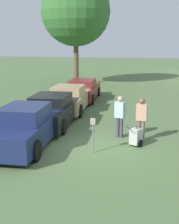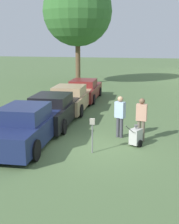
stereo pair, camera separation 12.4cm
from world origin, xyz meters
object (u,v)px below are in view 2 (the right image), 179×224
Objects in this scene: parked_car_tan at (70,99)px; parked_car_maroon at (84,90)px; person_worker at (120,114)px; parked_car_navy at (26,127)px; parked_car_black at (53,110)px; parking_meter at (92,129)px; person_supervisor at (141,117)px; equipment_cart at (136,136)px.

parked_car_tan reaches higher than parked_car_maroon.
person_worker is at bearing -69.43° from parked_car_maroon.
parked_car_black is (-0.00, 3.12, -0.04)m from parked_car_navy.
parking_meter is 0.73× the size of person_worker.
person_supervisor is (4.31, -1.66, 0.31)m from parked_car_black.
parked_car_maroon is at bearing 104.96° from parking_meter.
equipment_cart is at bearing -55.13° from parked_car_tan.
parked_car_navy is at bearing -92.73° from parked_car_maroon.
parked_car_black reaches higher than parked_car_tan.
parked_car_tan is 3.50m from parked_car_maroon.
parked_car_navy is 2.83× the size of person_supervisor.
parking_meter is 1.30× the size of equipment_cart.
person_supervisor is (4.31, -4.73, 0.33)m from parked_car_tan.
parked_car_black reaches higher than equipment_cart.
parked_car_navy is at bearing 25.33° from person_supervisor.
parking_meter is at bearing -70.37° from parked_car_tan.
parked_car_navy is 1.00× the size of parked_car_black.
parking_meter is at bearing -54.76° from parked_car_black.
parked_car_navy is 1.01× the size of parked_car_maroon.
person_worker is at bearing 154.77° from equipment_cart.
parked_car_maroon is 3.85× the size of parking_meter.
person_supervisor reaches higher than parked_car_black.
parked_car_tan is 5.60m from person_worker.
parked_car_navy is 9.69m from parked_car_maroon.
person_worker is 1.37m from equipment_cart.
parked_car_black reaches higher than parked_car_maroon.
parked_car_navy reaches higher than parked_car_black.
person_supervisor reaches higher than parked_car_maroon.
person_worker is 1.77× the size of equipment_cart.
parking_meter is 2.19m from person_worker.
parked_car_navy is at bearing -92.73° from parked_car_black.
person_supervisor is at bearing -173.38° from person_worker.
equipment_cart is at bearing 152.44° from person_worker.
parked_car_tan is 6.41m from person_supervisor.
parked_car_navy reaches higher than parked_car_maroon.
parking_meter is 0.73× the size of person_supervisor.
equipment_cart is (4.15, -2.33, -0.31)m from parked_car_black.
person_supervisor reaches higher than person_worker.
person_supervisor is (1.65, 1.76, 0.11)m from parking_meter.
parked_car_tan is at bearing 112.37° from parking_meter.
person_worker reaches higher than parked_car_maroon.
equipment_cart is (4.15, -5.39, -0.30)m from parked_car_tan.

